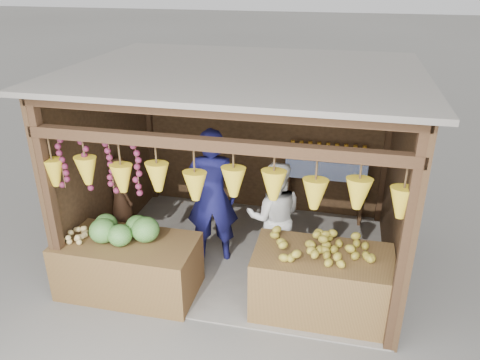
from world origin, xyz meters
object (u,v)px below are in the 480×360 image
Objects in this scene: counter_left at (129,266)px; woman_standing at (274,217)px; man_standing at (212,196)px; vendor_seated at (120,190)px; counter_right at (321,283)px.

woman_standing is (1.69, 0.93, 0.41)m from counter_left.
counter_left is 1.10× the size of woman_standing.
man_standing reaches higher than woman_standing.
woman_standing is (0.86, -0.03, -0.19)m from man_standing.
woman_standing reaches higher than vendor_seated.
man_standing is (0.83, 0.96, 0.60)m from counter_left.
counter_right is at bearing -156.67° from vendor_seated.
vendor_seated is at bearing -15.16° from woman_standing.
counter_left is 2.39m from counter_right.
man_standing is at bearing 152.21° from counter_right.
vendor_seated reaches higher than counter_right.
vendor_seated is at bearing 161.62° from counter_right.
counter_right reaches higher than counter_left.
woman_standing is 1.58× the size of vendor_seated.
counter_right is 0.83× the size of man_standing.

